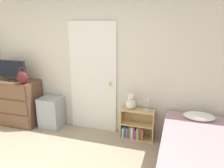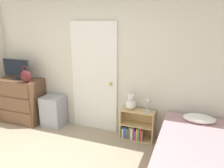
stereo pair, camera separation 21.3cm
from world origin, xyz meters
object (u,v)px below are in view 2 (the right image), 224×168
object	(u,v)px
desk_lamp	(148,102)
bed	(196,162)
handbag	(26,76)
tv	(16,69)
teddy_bear	(131,103)
dresser	(22,100)
storage_bin	(54,111)
bookshelf	(136,128)

from	to	relation	value
desk_lamp	bed	size ratio (longest dim) A/B	0.15
handbag	tv	bearing A→B (deg)	158.02
handbag	teddy_bear	world-z (taller)	handbag
teddy_bear	bed	xyz separation A→B (m)	(1.12, -0.78, -0.39)
dresser	desk_lamp	xyz separation A→B (m)	(2.64, 0.09, 0.29)
dresser	storage_bin	size ratio (longest dim) A/B	1.50
dresser	tv	world-z (taller)	tv
dresser	tv	xyz separation A→B (m)	(-0.05, -0.00, 0.67)
handbag	desk_lamp	bearing A→B (deg)	5.69
teddy_bear	desk_lamp	xyz separation A→B (m)	(0.31, -0.04, 0.07)
dresser	bed	world-z (taller)	dresser
handbag	bookshelf	world-z (taller)	handbag
dresser	handbag	size ratio (longest dim) A/B	2.78
teddy_bear	desk_lamp	size ratio (longest dim) A/B	1.06
storage_bin	bed	size ratio (longest dim) A/B	0.33
handbag	bed	distance (m)	3.27
dresser	teddy_bear	xyz separation A→B (m)	(2.32, 0.12, 0.22)
bookshelf	teddy_bear	xyz separation A→B (m)	(-0.10, -0.00, 0.47)
storage_bin	desk_lamp	distance (m)	1.95
tv	bookshelf	bearing A→B (deg)	2.93
teddy_bear	storage_bin	bearing A→B (deg)	-177.64
bed	storage_bin	bearing A→B (deg)	165.25
storage_bin	bed	distance (m)	2.80
dresser	handbag	bearing A→B (deg)	-25.02
dresser	storage_bin	xyz separation A→B (m)	(0.73, 0.06, -0.15)
handbag	bed	bearing A→B (deg)	-9.27
storage_bin	bookshelf	xyz separation A→B (m)	(1.69, 0.07, -0.09)
tv	handbag	distance (m)	0.39
tv	bed	world-z (taller)	tv
bed	tv	bearing A→B (deg)	169.38
bookshelf	teddy_bear	distance (m)	0.48
bookshelf	desk_lamp	xyz separation A→B (m)	(0.21, -0.04, 0.53)
storage_bin	bookshelf	size ratio (longest dim) A/B	1.02
dresser	tv	distance (m)	0.67
storage_bin	handbag	bearing A→B (deg)	-154.51
dresser	bed	size ratio (longest dim) A/B	0.50
tv	desk_lamp	bearing A→B (deg)	1.90
storage_bin	teddy_bear	bearing A→B (deg)	2.36
bookshelf	tv	bearing A→B (deg)	-177.07
handbag	desk_lamp	size ratio (longest dim) A/B	1.22
desk_lamp	bed	bearing A→B (deg)	-42.63
storage_bin	teddy_bear	size ratio (longest dim) A/B	2.13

